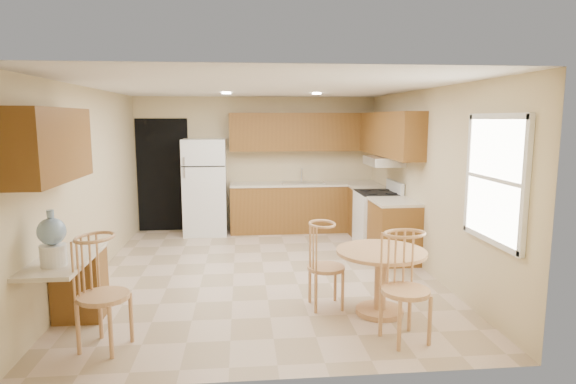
{
  "coord_description": "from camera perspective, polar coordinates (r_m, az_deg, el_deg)",
  "views": [
    {
      "loc": [
        -0.28,
        -6.37,
        2.1
      ],
      "look_at": [
        0.36,
        0.3,
        1.07
      ],
      "focal_mm": 30.0,
      "sensor_mm": 36.0,
      "label": 1
    }
  ],
  "objects": [
    {
      "name": "floor",
      "position": [
        6.71,
        -2.88,
        -9.52
      ],
      "size": [
        5.5,
        5.5,
        0.0
      ],
      "primitive_type": "plane",
      "color": "#CAAD92",
      "rests_on": "ground"
    },
    {
      "name": "ceiling",
      "position": [
        6.39,
        -3.06,
        12.3
      ],
      "size": [
        4.5,
        5.5,
        0.02
      ],
      "primitive_type": "cube",
      "color": "white",
      "rests_on": "wall_back"
    },
    {
      "name": "wall_back",
      "position": [
        9.16,
        -3.74,
        3.37
      ],
      "size": [
        4.5,
        0.02,
        2.5
      ],
      "primitive_type": "cube",
      "color": "#CAB888",
      "rests_on": "floor"
    },
    {
      "name": "wall_front",
      "position": [
        3.73,
        -1.06,
        -4.44
      ],
      "size": [
        4.5,
        0.02,
        2.5
      ],
      "primitive_type": "cube",
      "color": "#CAB888",
      "rests_on": "floor"
    },
    {
      "name": "wall_left",
      "position": [
        6.72,
        -22.51,
        0.79
      ],
      "size": [
        0.02,
        5.5,
        2.5
      ],
      "primitive_type": "cube",
      "color": "#CAB888",
      "rests_on": "floor"
    },
    {
      "name": "wall_right",
      "position": [
        6.91,
        16.03,
        1.31
      ],
      "size": [
        0.02,
        5.5,
        2.5
      ],
      "primitive_type": "cube",
      "color": "#CAB888",
      "rests_on": "floor"
    },
    {
      "name": "doorway",
      "position": [
        9.28,
        -14.59,
        1.94
      ],
      "size": [
        0.9,
        0.02,
        2.1
      ],
      "primitive_type": "cube",
      "color": "black",
      "rests_on": "floor"
    },
    {
      "name": "base_cab_back",
      "position": [
        9.05,
        1.92,
        -1.89
      ],
      "size": [
        2.75,
        0.6,
        0.87
      ],
      "primitive_type": "cube",
      "color": "brown",
      "rests_on": "floor"
    },
    {
      "name": "counter_back",
      "position": [
        8.98,
        1.93,
        0.96
      ],
      "size": [
        2.75,
        0.63,
        0.04
      ],
      "primitive_type": "cube",
      "color": "beige",
      "rests_on": "base_cab_back"
    },
    {
      "name": "base_cab_right_a",
      "position": [
        8.68,
        9.49,
        -2.46
      ],
      "size": [
        0.6,
        0.59,
        0.87
      ],
      "primitive_type": "cube",
      "color": "brown",
      "rests_on": "floor"
    },
    {
      "name": "counter_right_a",
      "position": [
        8.61,
        9.57,
        0.51
      ],
      "size": [
        0.63,
        0.59,
        0.04
      ],
      "primitive_type": "cube",
      "color": "beige",
      "rests_on": "base_cab_right_a"
    },
    {
      "name": "base_cab_right_b",
      "position": [
        7.32,
        12.43,
        -4.64
      ],
      "size": [
        0.6,
        0.8,
        0.87
      ],
      "primitive_type": "cube",
      "color": "brown",
      "rests_on": "floor"
    },
    {
      "name": "counter_right_b",
      "position": [
        7.23,
        12.54,
        -1.13
      ],
      "size": [
        0.63,
        0.8,
        0.04
      ],
      "primitive_type": "cube",
      "color": "beige",
      "rests_on": "base_cab_right_b"
    },
    {
      "name": "upper_cab_back",
      "position": [
        9.03,
        1.85,
        7.12
      ],
      "size": [
        2.75,
        0.33,
        0.7
      ],
      "primitive_type": "cube",
      "color": "brown",
      "rests_on": "wall_back"
    },
    {
      "name": "upper_cab_right",
      "position": [
        7.94,
        11.9,
        6.73
      ],
      "size": [
        0.33,
        2.42,
        0.7
      ],
      "primitive_type": "cube",
      "color": "brown",
      "rests_on": "wall_right"
    },
    {
      "name": "upper_cab_left",
      "position": [
        5.11,
        -26.31,
        5.02
      ],
      "size": [
        0.33,
        1.4,
        0.7
      ],
      "primitive_type": "cube",
      "color": "brown",
      "rests_on": "wall_left"
    },
    {
      "name": "sink",
      "position": [
        8.97,
        1.78,
        1.1
      ],
      "size": [
        0.78,
        0.44,
        0.01
      ],
      "primitive_type": "cube",
      "color": "silver",
      "rests_on": "counter_back"
    },
    {
      "name": "range_hood",
      "position": [
        7.92,
        11.28,
        3.62
      ],
      "size": [
        0.5,
        0.76,
        0.14
      ],
      "primitive_type": "cube",
      "color": "silver",
      "rests_on": "upper_cab_right"
    },
    {
      "name": "desk_pedestal",
      "position": [
        5.61,
        -23.44,
        -10.09
      ],
      "size": [
        0.48,
        0.42,
        0.72
      ],
      "primitive_type": "cube",
      "color": "brown",
      "rests_on": "floor"
    },
    {
      "name": "desk_top",
      "position": [
        5.16,
        -24.99,
        -7.29
      ],
      "size": [
        0.5,
        1.2,
        0.04
      ],
      "primitive_type": "cube",
      "color": "beige",
      "rests_on": "desk_pedestal"
    },
    {
      "name": "window",
      "position": [
        5.2,
        23.36,
        1.39
      ],
      "size": [
        0.06,
        1.12,
        1.3
      ],
      "color": "white",
      "rests_on": "wall_right"
    },
    {
      "name": "can_light_a",
      "position": [
        7.58,
        -7.31,
        11.56
      ],
      "size": [
        0.14,
        0.14,
        0.02
      ],
      "primitive_type": "cylinder",
      "color": "white",
      "rests_on": "ceiling"
    },
    {
      "name": "can_light_b",
      "position": [
        7.67,
        3.42,
        11.58
      ],
      "size": [
        0.14,
        0.14,
        0.02
      ],
      "primitive_type": "cylinder",
      "color": "white",
      "rests_on": "ceiling"
    },
    {
      "name": "refrigerator",
      "position": [
        8.88,
        -9.78,
        0.61
      ],
      "size": [
        0.77,
        0.74,
        1.74
      ],
      "color": "white",
      "rests_on": "floor"
    },
    {
      "name": "stove",
      "position": [
        8.03,
        10.56,
        -3.15
      ],
      "size": [
        0.65,
        0.76,
        1.09
      ],
      "color": "white",
      "rests_on": "floor"
    },
    {
      "name": "dining_table",
      "position": [
        5.32,
        10.93,
        -9.33
      ],
      "size": [
        0.96,
        0.96,
        0.71
      ],
      "rotation": [
        0.0,
        0.0,
        0.13
      ],
      "color": "tan",
      "rests_on": "floor"
    },
    {
      "name": "chair_table_a",
      "position": [
        5.31,
        4.72,
        -7.91
      ],
      "size": [
        0.42,
        0.55,
        0.95
      ],
      "rotation": [
        0.0,
        0.0,
        -1.49
      ],
      "color": "tan",
      "rests_on": "floor"
    },
    {
      "name": "chair_table_b",
      "position": [
        4.61,
        14.25,
        -10.12
      ],
      "size": [
        0.46,
        0.48,
        1.03
      ],
      "rotation": [
        0.0,
        0.0,
        3.39
      ],
      "color": "tan",
      "rests_on": "floor"
    },
    {
      "name": "chair_desk",
      "position": [
        4.64,
        -21.43,
        -10.27
      ],
      "size": [
        0.46,
        0.6,
        1.04
      ],
      "rotation": [
        0.0,
        0.0,
        -1.9
      ],
      "color": "tan",
      "rests_on": "floor"
    },
    {
      "name": "water_crock",
      "position": [
        4.87,
        -26.16,
        -5.21
      ],
      "size": [
        0.25,
        0.25,
        0.52
      ],
      "color": "white",
      "rests_on": "desk_top"
    }
  ]
}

